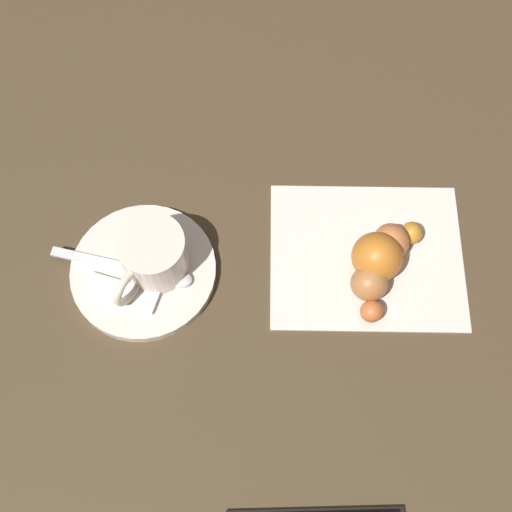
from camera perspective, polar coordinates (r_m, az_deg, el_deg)
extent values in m
plane|color=#483823|center=(0.64, 0.32, -1.50)|extent=(1.80, 1.80, 0.00)
cylinder|color=beige|center=(0.65, -9.48, -1.27)|extent=(0.14, 0.14, 0.01)
cylinder|color=beige|center=(0.62, -8.65, 0.19)|extent=(0.06, 0.06, 0.05)
cylinder|color=#35170F|center=(0.62, -8.64, 0.14)|extent=(0.05, 0.05, 0.00)
torus|color=beige|center=(0.61, -10.71, -2.56)|extent=(0.02, 0.04, 0.04)
cube|color=silver|center=(0.65, -12.47, -0.62)|extent=(0.11, 0.02, 0.00)
ellipsoid|color=silver|center=(0.63, -6.65, -1.88)|extent=(0.03, 0.02, 0.01)
cube|color=white|center=(0.64, -11.31, -3.08)|extent=(0.07, 0.02, 0.01)
cube|color=silver|center=(0.66, 9.34, 0.04)|extent=(0.22, 0.20, 0.00)
ellipsoid|color=#BF7C25|center=(0.66, 13.03, 1.93)|extent=(0.03, 0.03, 0.02)
ellipsoid|color=#C26E3C|center=(0.65, 11.36, 1.24)|extent=(0.05, 0.05, 0.03)
ellipsoid|color=#C86F24|center=(0.63, 10.20, -0.08)|extent=(0.06, 0.05, 0.05)
ellipsoid|color=#B36F3C|center=(0.63, 9.56, -2.30)|extent=(0.04, 0.04, 0.03)
ellipsoid|color=#CB6533|center=(0.62, 9.76, -4.64)|extent=(0.03, 0.03, 0.02)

